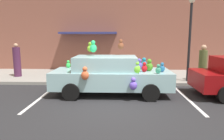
{
  "coord_description": "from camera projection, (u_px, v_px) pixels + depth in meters",
  "views": [
    {
      "loc": [
        0.13,
        -6.52,
        2.31
      ],
      "look_at": [
        -0.18,
        2.14,
        0.9
      ],
      "focal_mm": 32.78,
      "sensor_mm": 36.0,
      "label": 1
    }
  ],
  "objects": [
    {
      "name": "ground_plane",
      "position": [
        115.0,
        107.0,
        6.81
      ],
      "size": [
        60.0,
        60.0,
        0.0
      ],
      "primitive_type": "plane",
      "color": "#262628"
    },
    {
      "name": "sidewalk",
      "position": [
        117.0,
        76.0,
        11.73
      ],
      "size": [
        24.0,
        4.0,
        0.15
      ],
      "primitive_type": "cube",
      "color": "gray",
      "rests_on": "ground"
    },
    {
      "name": "storefront_building",
      "position": [
        117.0,
        23.0,
        13.35
      ],
      "size": [
        24.0,
        1.25,
        6.4
      ],
      "color": "brown",
      "rests_on": "ground"
    },
    {
      "name": "parking_stripe_front",
      "position": [
        187.0,
        99.0,
        7.7
      ],
      "size": [
        0.12,
        3.6,
        0.01
      ],
      "primitive_type": "cube",
      "color": "silver",
      "rests_on": "ground"
    },
    {
      "name": "parking_stripe_rear",
      "position": [
        41.0,
        97.0,
        7.9
      ],
      "size": [
        0.12,
        3.6,
        0.01
      ],
      "primitive_type": "cube",
      "color": "silver",
      "rests_on": "ground"
    },
    {
      "name": "plush_covered_car",
      "position": [
        110.0,
        75.0,
        8.2
      ],
      "size": [
        4.68,
        2.09,
        2.21
      ],
      "color": "#95C1C7",
      "rests_on": "ground"
    },
    {
      "name": "teddy_bear_on_sidewalk",
      "position": [
        117.0,
        73.0,
        10.32
      ],
      "size": [
        0.38,
        0.32,
        0.73
      ],
      "color": "#9E723D",
      "rests_on": "sidewalk"
    },
    {
      "name": "street_lamp_post",
      "position": [
        190.0,
        31.0,
        9.72
      ],
      "size": [
        0.28,
        0.28,
        3.99
      ],
      "color": "black",
      "rests_on": "sidewalk"
    },
    {
      "name": "pedestrian_near_shopfront",
      "position": [
        203.0,
        65.0,
        9.94
      ],
      "size": [
        0.38,
        0.38,
        1.78
      ],
      "color": "#586636",
      "rests_on": "sidewalk"
    },
    {
      "name": "pedestrian_walking_past",
      "position": [
        17.0,
        61.0,
        11.18
      ],
      "size": [
        0.39,
        0.39,
        1.82
      ],
      "color": "#4D2445",
      "rests_on": "sidewalk"
    }
  ]
}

